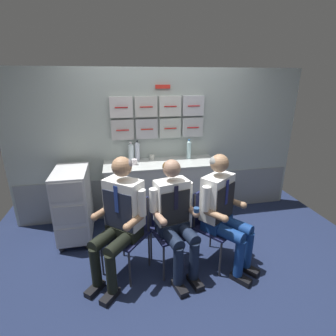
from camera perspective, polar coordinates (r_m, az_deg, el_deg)
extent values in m
cube|color=#1B2543|center=(3.05, 3.40, -22.38)|extent=(4.80, 4.80, 0.04)
cube|color=#A7B4AF|center=(3.74, -1.61, 4.93)|extent=(4.20, 0.06, 2.15)
cube|color=gray|center=(3.97, -1.42, -5.93)|extent=(4.12, 0.01, 0.62)
cube|color=#B2B1B2|center=(3.57, -10.11, 8.41)|extent=(0.30, 0.06, 0.27)
cylinder|color=red|center=(3.54, -10.09, 8.29)|extent=(0.17, 0.01, 0.01)
cube|color=#B0B1B9|center=(3.60, -4.79, 8.70)|extent=(0.30, 0.06, 0.27)
cylinder|color=red|center=(3.56, -4.72, 8.59)|extent=(0.17, 0.01, 0.01)
cube|color=#B8BFBA|center=(3.65, 0.42, 8.92)|extent=(0.30, 0.06, 0.27)
cylinder|color=red|center=(3.61, 0.55, 8.82)|extent=(0.17, 0.01, 0.01)
cube|color=#BABEC2|center=(3.73, 5.46, 9.07)|extent=(0.30, 0.06, 0.27)
cylinder|color=red|center=(3.69, 5.63, 8.96)|extent=(0.17, 0.01, 0.01)
cube|color=silver|center=(3.53, -10.40, 13.19)|extent=(0.30, 0.06, 0.27)
cylinder|color=red|center=(3.49, -10.38, 13.13)|extent=(0.17, 0.01, 0.01)
cube|color=silver|center=(3.55, -4.93, 13.47)|extent=(0.30, 0.06, 0.27)
cylinder|color=red|center=(3.52, -4.85, 13.41)|extent=(0.17, 0.01, 0.01)
cube|color=silver|center=(3.61, 0.44, 13.62)|extent=(0.30, 0.06, 0.27)
cylinder|color=red|center=(3.57, 0.57, 13.56)|extent=(0.17, 0.01, 0.01)
cube|color=silver|center=(3.69, 5.61, 13.66)|extent=(0.30, 0.06, 0.27)
cylinder|color=red|center=(3.65, 5.79, 13.60)|extent=(0.17, 0.01, 0.01)
cube|color=red|center=(3.58, -1.17, 17.69)|extent=(0.20, 0.02, 0.05)
cube|color=#B9BEBC|center=(3.68, -1.49, -5.80)|extent=(1.52, 0.52, 0.89)
cube|color=#A9AFAD|center=(3.51, -1.55, 0.99)|extent=(1.55, 0.53, 0.03)
sphere|color=black|center=(3.53, -22.58, -16.32)|extent=(0.07, 0.07, 0.07)
sphere|color=black|center=(3.48, -17.38, -16.23)|extent=(0.07, 0.07, 0.07)
sphere|color=black|center=(3.98, -21.18, -11.77)|extent=(0.07, 0.07, 0.07)
sphere|color=black|center=(3.94, -16.66, -11.61)|extent=(0.07, 0.07, 0.07)
cube|color=silver|center=(3.50, -20.29, -7.31)|extent=(0.40, 0.64, 0.88)
cube|color=#AEB0B4|center=(3.36, -20.48, -14.24)|extent=(0.35, 0.01, 0.23)
cube|color=#AEB0B4|center=(3.21, -21.09, -9.87)|extent=(0.35, 0.01, 0.23)
cube|color=#AEB0B4|center=(3.09, -21.74, -5.11)|extent=(0.35, 0.01, 0.23)
cylinder|color=#28282D|center=(3.06, -21.96, -2.77)|extent=(0.32, 0.02, 0.02)
cylinder|color=#2D2D33|center=(2.94, -14.51, -18.91)|extent=(0.02, 0.02, 0.43)
cylinder|color=#2D2D33|center=(2.76, -8.54, -21.51)|extent=(0.02, 0.02, 0.43)
cylinder|color=#2D2D33|center=(3.16, -9.98, -15.59)|extent=(0.02, 0.02, 0.43)
cylinder|color=#2D2D33|center=(2.98, -4.24, -17.67)|extent=(0.02, 0.02, 0.43)
cube|color=#171B3E|center=(2.82, -9.58, -14.73)|extent=(0.56, 0.56, 0.02)
cube|color=#171B3E|center=(2.84, -7.46, -9.38)|extent=(0.30, 0.26, 0.40)
cylinder|color=#2D2D33|center=(2.93, -10.48, -8.58)|extent=(0.02, 0.02, 0.40)
cylinder|color=#2D2D33|center=(2.74, -4.47, -10.38)|extent=(0.02, 0.02, 0.40)
cube|color=black|center=(2.91, -15.95, -24.48)|extent=(0.21, 0.23, 0.06)
cube|color=black|center=(2.80, -12.75, -26.12)|extent=(0.21, 0.23, 0.06)
cylinder|color=black|center=(2.77, -15.83, -20.42)|extent=(0.10, 0.10, 0.42)
cylinder|color=black|center=(2.66, -12.56, -21.98)|extent=(0.10, 0.10, 0.42)
cylinder|color=black|center=(2.73, -13.66, -14.77)|extent=(0.35, 0.39, 0.13)
cylinder|color=black|center=(2.62, -10.34, -16.09)|extent=(0.35, 0.39, 0.13)
cube|color=black|center=(2.78, -9.66, -13.52)|extent=(0.40, 0.38, 0.12)
cube|color=white|center=(2.64, -9.77, -7.68)|extent=(0.42, 0.40, 0.50)
cube|color=#1F2436|center=(2.59, -11.19, -9.39)|extent=(0.27, 0.23, 0.40)
cube|color=navy|center=(2.52, -11.50, -6.88)|extent=(0.04, 0.03, 0.28)
cylinder|color=white|center=(2.75, -13.44, -5.59)|extent=(0.08, 0.08, 0.27)
cylinder|color=#A17756|center=(2.73, -14.42, -9.48)|extent=(0.21, 0.24, 0.07)
sphere|color=#A17756|center=(2.66, -16.05, -10.44)|extent=(0.08, 0.08, 0.08)
cylinder|color=white|center=(2.50, -5.87, -7.72)|extent=(0.08, 0.08, 0.27)
cylinder|color=#A17756|center=(2.51, -7.59, -11.77)|extent=(0.21, 0.24, 0.07)
sphere|color=#A17756|center=(2.43, -9.16, -12.93)|extent=(0.08, 0.08, 0.08)
sphere|color=#A17756|center=(2.49, -10.27, 0.29)|extent=(0.20, 0.20, 0.20)
ellipsoid|color=gray|center=(2.50, -10.09, 0.77)|extent=(0.26, 0.26, 0.14)
cylinder|color=#2D2D33|center=(2.80, -0.95, -20.56)|extent=(0.02, 0.02, 0.43)
cylinder|color=#2D2D33|center=(2.93, 5.87, -18.57)|extent=(0.02, 0.02, 0.43)
cylinder|color=#2D2D33|center=(3.06, -3.79, -16.58)|extent=(0.02, 0.02, 0.43)
cylinder|color=#2D2D33|center=(3.18, 2.48, -15.01)|extent=(0.02, 0.02, 0.43)
cube|color=#171B3E|center=(2.85, 0.93, -14.00)|extent=(0.48, 0.48, 0.02)
cube|color=#171B3E|center=(2.89, -0.69, -8.62)|extent=(0.36, 0.11, 0.40)
cylinder|color=#2D2D33|center=(2.83, -3.99, -9.41)|extent=(0.02, 0.02, 0.40)
cylinder|color=#2D2D33|center=(2.96, 2.60, -8.01)|extent=(0.02, 0.02, 0.40)
cube|color=black|center=(2.82, 2.63, -25.13)|extent=(0.14, 0.23, 0.06)
cube|color=black|center=(2.89, 6.08, -23.99)|extent=(0.14, 0.23, 0.06)
cylinder|color=#151E33|center=(2.69, 2.29, -20.94)|extent=(0.10, 0.10, 0.42)
cylinder|color=#151E33|center=(2.76, 5.82, -19.85)|extent=(0.10, 0.10, 0.42)
cylinder|color=#151E33|center=(2.66, 0.71, -15.11)|extent=(0.21, 0.38, 0.13)
cylinder|color=#151E33|center=(2.73, 4.21, -14.18)|extent=(0.21, 0.38, 0.13)
cube|color=#151E33|center=(2.81, 0.94, -12.79)|extent=(0.36, 0.27, 0.12)
cube|color=white|center=(2.69, 0.78, -7.36)|extent=(0.38, 0.27, 0.46)
cube|color=black|center=(2.63, 1.73, -8.96)|extent=(0.31, 0.08, 0.37)
cube|color=black|center=(2.56, 1.83, -6.69)|extent=(0.04, 0.02, 0.26)
cylinder|color=white|center=(2.59, -3.28, -7.20)|extent=(0.08, 0.08, 0.25)
cylinder|color=#9F7862|center=(2.58, -1.94, -10.92)|extent=(0.12, 0.24, 0.07)
sphere|color=#9F7862|center=(2.50, -1.00, -12.01)|extent=(0.08, 0.08, 0.08)
cylinder|color=white|center=(2.75, 4.61, -5.61)|extent=(0.08, 0.08, 0.25)
cylinder|color=#9F7862|center=(2.73, 5.23, -9.26)|extent=(0.12, 0.24, 0.07)
sphere|color=#9F7862|center=(2.65, 6.35, -10.22)|extent=(0.08, 0.08, 0.08)
cylinder|color=navy|center=(2.63, 6.38, -9.46)|extent=(0.06, 0.06, 0.06)
sphere|color=#9F7862|center=(2.55, 0.82, -0.09)|extent=(0.18, 0.18, 0.18)
ellipsoid|color=brown|center=(2.55, 0.69, 0.34)|extent=(0.21, 0.20, 0.13)
cylinder|color=#2D2D33|center=(2.90, 11.60, -19.36)|extent=(0.02, 0.02, 0.43)
cylinder|color=#2D2D33|center=(3.16, 15.19, -16.05)|extent=(0.02, 0.02, 0.43)
cylinder|color=#2D2D33|center=(3.05, 5.61, -16.74)|extent=(0.02, 0.02, 0.43)
cylinder|color=#2D2D33|center=(3.30, 9.54, -13.88)|extent=(0.02, 0.02, 0.43)
cube|color=#171B3E|center=(2.97, 10.76, -12.92)|extent=(0.56, 0.56, 0.02)
cube|color=#171B3E|center=(2.95, 7.88, -8.21)|extent=(0.31, 0.24, 0.40)
cylinder|color=#2D2D33|center=(2.82, 5.90, -9.56)|extent=(0.02, 0.02, 0.40)
cylinder|color=#2D2D33|center=(3.08, 9.99, -7.08)|extent=(0.02, 0.02, 0.40)
cube|color=black|center=(3.01, 15.86, -22.69)|extent=(0.20, 0.23, 0.06)
cube|color=black|center=(3.14, 17.57, -20.78)|extent=(0.20, 0.23, 0.06)
cylinder|color=navy|center=(2.87, 15.58, -18.80)|extent=(0.10, 0.10, 0.42)
cylinder|color=navy|center=(3.01, 17.34, -16.98)|extent=(0.10, 0.10, 0.42)
cylinder|color=navy|center=(2.80, 12.82, -13.82)|extent=(0.33, 0.39, 0.13)
cylinder|color=navy|center=(2.94, 14.73, -12.22)|extent=(0.33, 0.39, 0.13)
cube|color=navy|center=(2.93, 10.85, -11.74)|extent=(0.39, 0.36, 0.12)
cube|color=white|center=(2.80, 10.89, -6.31)|extent=(0.41, 0.38, 0.48)
cube|color=black|center=(2.77, 12.68, -7.63)|extent=(0.28, 0.20, 0.39)
cube|color=navy|center=(2.71, 13.01, -5.31)|extent=(0.04, 0.03, 0.27)
cylinder|color=white|center=(2.62, 8.46, -6.79)|extent=(0.08, 0.08, 0.26)
cylinder|color=#9B7556|center=(2.65, 10.51, -10.25)|extent=(0.20, 0.24, 0.07)
sphere|color=#9B7556|center=(2.60, 12.55, -10.99)|extent=(0.08, 0.08, 0.08)
cylinder|color=white|center=(2.95, 13.16, -4.02)|extent=(0.08, 0.08, 0.26)
cylinder|color=#9B7556|center=(2.95, 14.58, -7.38)|extent=(0.20, 0.24, 0.07)
sphere|color=#9B7556|center=(2.90, 16.46, -7.97)|extent=(0.08, 0.08, 0.08)
sphere|color=#9B7556|center=(2.66, 11.40, 1.04)|extent=(0.19, 0.19, 0.19)
ellipsoid|color=gray|center=(2.66, 11.16, 1.46)|extent=(0.25, 0.25, 0.13)
cylinder|color=silver|center=(3.67, 4.68, 3.94)|extent=(0.06, 0.06, 0.24)
cone|color=silver|center=(3.63, 4.73, 5.94)|extent=(0.06, 0.06, 0.02)
cylinder|color=#3076C9|center=(3.63, 4.74, 6.28)|extent=(0.03, 0.03, 0.02)
cylinder|color=silver|center=(3.61, -6.83, 3.59)|extent=(0.07, 0.07, 0.24)
cone|color=silver|center=(3.57, -6.91, 5.61)|extent=(0.07, 0.07, 0.02)
cylinder|color=black|center=(3.57, -6.93, 5.95)|extent=(0.03, 0.03, 0.02)
cylinder|color=silver|center=(3.60, -8.24, 3.34)|extent=(0.07, 0.07, 0.22)
cone|color=silver|center=(3.57, -8.33, 5.22)|extent=(0.07, 0.07, 0.02)
cylinder|color=silver|center=(3.56, -8.35, 5.56)|extent=(0.03, 0.03, 0.02)
cylinder|color=silver|center=(3.64, -3.58, 2.42)|extent=(0.07, 0.07, 0.07)
cylinder|color=#382114|center=(3.63, -3.59, 2.83)|extent=(0.06, 0.06, 0.01)
cylinder|color=white|center=(3.45, -7.50, 1.37)|extent=(0.07, 0.07, 0.07)
cylinder|color=#382114|center=(3.44, -7.52, 1.85)|extent=(0.06, 0.06, 0.01)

